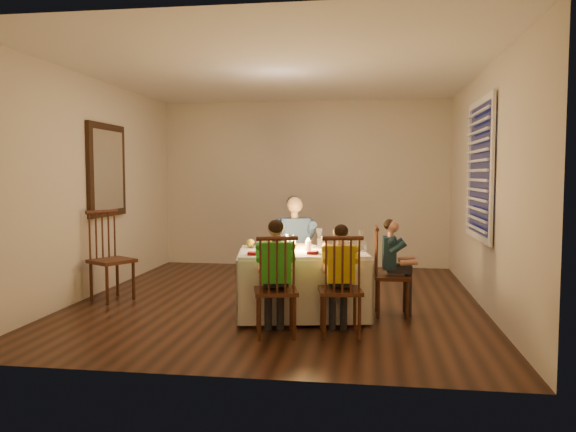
# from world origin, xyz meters

# --- Properties ---
(ground) EXTENTS (5.00, 5.00, 0.00)m
(ground) POSITION_xyz_m (0.00, 0.00, 0.00)
(ground) COLOR black
(ground) RESTS_ON ground
(wall_left) EXTENTS (0.02, 5.00, 2.60)m
(wall_left) POSITION_xyz_m (-2.25, 0.00, 1.30)
(wall_left) COLOR beige
(wall_left) RESTS_ON ground
(wall_right) EXTENTS (0.02, 5.00, 2.60)m
(wall_right) POSITION_xyz_m (2.25, 0.00, 1.30)
(wall_right) COLOR beige
(wall_right) RESTS_ON ground
(wall_back) EXTENTS (4.50, 0.02, 2.60)m
(wall_back) POSITION_xyz_m (0.00, 2.50, 1.30)
(wall_back) COLOR beige
(wall_back) RESTS_ON ground
(ceiling) EXTENTS (5.00, 5.00, 0.00)m
(ceiling) POSITION_xyz_m (0.00, 0.00, 2.60)
(ceiling) COLOR white
(ceiling) RESTS_ON wall_back
(dining_table) EXTENTS (1.45, 1.15, 0.64)m
(dining_table) POSITION_xyz_m (0.35, -0.69, 0.48)
(dining_table) COLOR silver
(dining_table) RESTS_ON ground
(chair_adult) EXTENTS (0.47, 0.46, 0.92)m
(chair_adult) POSITION_xyz_m (0.19, -0.04, 0.00)
(chair_adult) COLOR black
(chair_adult) RESTS_ON ground
(chair_near_left) EXTENTS (0.45, 0.44, 0.92)m
(chair_near_left) POSITION_xyz_m (0.20, -1.43, 0.00)
(chair_near_left) COLOR black
(chair_near_left) RESTS_ON ground
(chair_near_right) EXTENTS (0.43, 0.42, 0.92)m
(chair_near_right) POSITION_xyz_m (0.77, -1.33, 0.00)
(chair_near_right) COLOR black
(chair_near_right) RESTS_ON ground
(chair_end) EXTENTS (0.37, 0.39, 0.92)m
(chair_end) POSITION_xyz_m (1.26, -0.53, 0.00)
(chair_end) COLOR black
(chair_end) RESTS_ON ground
(chair_extra) EXTENTS (0.57, 0.58, 1.04)m
(chair_extra) POSITION_xyz_m (-1.90, -0.28, 0.00)
(chair_extra) COLOR black
(chair_extra) RESTS_ON ground
(adult) EXTENTS (0.53, 0.51, 1.20)m
(adult) POSITION_xyz_m (0.19, -0.04, 0.00)
(adult) COLOR navy
(adult) RESTS_ON ground
(child_green) EXTENTS (0.41, 0.39, 1.05)m
(child_green) POSITION_xyz_m (0.20, -1.43, 0.00)
(child_green) COLOR green
(child_green) RESTS_ON ground
(child_yellow) EXTENTS (0.36, 0.34, 1.01)m
(child_yellow) POSITION_xyz_m (0.77, -1.33, 0.00)
(child_yellow) COLOR gold
(child_yellow) RESTS_ON ground
(child_teal) EXTENTS (0.30, 0.32, 0.99)m
(child_teal) POSITION_xyz_m (1.26, -0.53, 0.00)
(child_teal) COLOR #18313D
(child_teal) RESTS_ON ground
(setting_adult) EXTENTS (0.30, 0.30, 0.02)m
(setting_adult) POSITION_xyz_m (0.33, -0.41, 0.68)
(setting_adult) COLOR white
(setting_adult) RESTS_ON dining_table
(setting_green) EXTENTS (0.30, 0.30, 0.02)m
(setting_green) POSITION_xyz_m (0.10, -1.03, 0.68)
(setting_green) COLOR white
(setting_green) RESTS_ON dining_table
(setting_yellow) EXTENTS (0.30, 0.30, 0.02)m
(setting_yellow) POSITION_xyz_m (0.66, -0.88, 0.68)
(setting_yellow) COLOR white
(setting_yellow) RESTS_ON dining_table
(setting_teal) EXTENTS (0.30, 0.30, 0.02)m
(setting_teal) POSITION_xyz_m (0.78, -0.62, 0.68)
(setting_teal) COLOR white
(setting_teal) RESTS_ON dining_table
(candle_left) EXTENTS (0.06, 0.06, 0.10)m
(candle_left) POSITION_xyz_m (0.26, -0.71, 0.72)
(candle_left) COLOR silver
(candle_left) RESTS_ON dining_table
(candle_right) EXTENTS (0.06, 0.06, 0.10)m
(candle_right) POSITION_xyz_m (0.41, -0.68, 0.72)
(candle_right) COLOR silver
(candle_right) RESTS_ON dining_table
(squash) EXTENTS (0.09, 0.09, 0.09)m
(squash) POSITION_xyz_m (-0.22, -0.52, 0.72)
(squash) COLOR gold
(squash) RESTS_ON dining_table
(orange_fruit) EXTENTS (0.08, 0.08, 0.08)m
(orange_fruit) POSITION_xyz_m (0.58, -0.60, 0.71)
(orange_fruit) COLOR orange
(orange_fruit) RESTS_ON dining_table
(serving_bowl) EXTENTS (0.33, 0.33, 0.06)m
(serving_bowl) POSITION_xyz_m (-0.03, -0.51, 0.70)
(serving_bowl) COLOR white
(serving_bowl) RESTS_ON dining_table
(wall_mirror) EXTENTS (0.06, 0.95, 1.15)m
(wall_mirror) POSITION_xyz_m (-2.22, 0.30, 1.50)
(wall_mirror) COLOR black
(wall_mirror) RESTS_ON wall_left
(window_blinds) EXTENTS (0.07, 1.34, 1.54)m
(window_blinds) POSITION_xyz_m (2.21, 0.10, 1.50)
(window_blinds) COLOR black
(window_blinds) RESTS_ON wall_right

